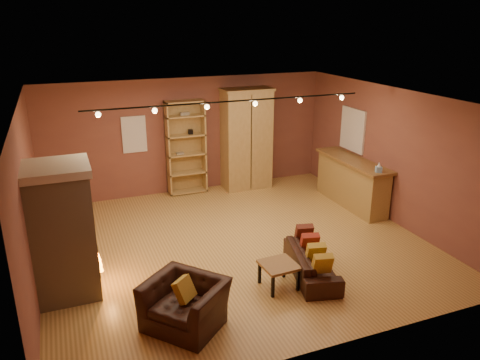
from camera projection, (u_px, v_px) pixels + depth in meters
name	position (u px, v px, depth m)	size (l,w,h in m)	color
floor	(236.00, 244.00, 9.02)	(7.00, 7.00, 0.00)	#A67C3B
ceiling	(236.00, 99.00, 8.10)	(7.00, 7.00, 0.00)	brown
back_wall	(188.00, 136.00, 11.42)	(7.00, 0.02, 2.80)	brown
left_wall	(28.00, 201.00, 7.35)	(0.02, 6.50, 2.80)	brown
right_wall	(392.00, 155.00, 9.78)	(0.02, 6.50, 2.80)	brown
fireplace	(63.00, 231.00, 7.09)	(1.01, 0.98, 2.12)	tan
back_window	(134.00, 134.00, 10.90)	(0.56, 0.04, 0.86)	white
bookcase	(185.00, 146.00, 11.35)	(0.94, 0.36, 2.29)	tan
armoire	(246.00, 139.00, 11.67)	(1.24, 0.70, 2.52)	tan
bar_counter	(352.00, 182.00, 10.74)	(0.61, 2.28, 1.09)	tan
tissue_box	(379.00, 168.00, 9.67)	(0.17, 0.17, 0.23)	#85ADD4
right_window	(353.00, 130.00, 10.92)	(0.05, 0.90, 1.00)	white
loveseat	(312.00, 257.00, 7.83)	(0.83, 1.65, 0.70)	black
armchair	(185.00, 297.00, 6.50)	(1.20, 1.24, 0.92)	black
coffee_table	(279.00, 267.00, 7.47)	(0.57, 0.57, 0.41)	olive
track_rail	(232.00, 103.00, 8.32)	(5.20, 0.09, 0.13)	black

